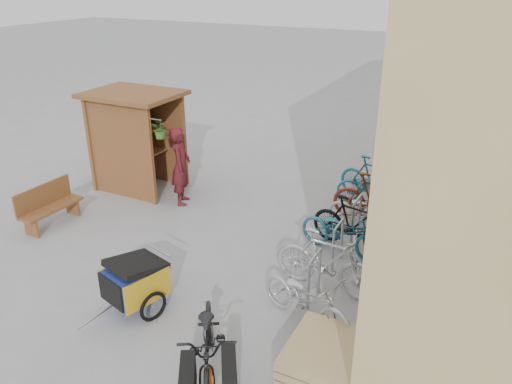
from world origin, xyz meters
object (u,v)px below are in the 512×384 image
at_px(pallet_stack, 326,358).
at_px(bike_4, 368,212).
at_px(kiosk, 133,127).
at_px(bench, 48,205).
at_px(bike_7, 374,180).
at_px(bike_2, 343,232).
at_px(bike_6, 372,187).
at_px(cargo_bike, 209,348).
at_px(bike_1, 327,262).
at_px(child_trailer, 135,280).
at_px(bike_3, 354,224).
at_px(bike_0, 307,299).
at_px(person_kiosk, 181,166).
at_px(shopping_carts, 429,151).
at_px(bike_5, 376,199).

height_order(pallet_stack, bike_4, bike_4).
distance_m(kiosk, bench, 2.69).
xyz_separation_m(kiosk, bike_7, (5.44, 1.83, -1.02)).
xyz_separation_m(bike_2, bike_6, (-0.07, 2.48, -0.04)).
bearing_deg(cargo_bike, bench, 125.84).
height_order(kiosk, cargo_bike, kiosk).
bearing_deg(kiosk, bike_1, -20.38).
bearing_deg(cargo_bike, bike_2, 50.65).
relative_size(child_trailer, bike_3, 0.90).
distance_m(bench, bike_0, 6.11).
xyz_separation_m(person_kiosk, bike_7, (3.93, 2.09, -0.38)).
bearing_deg(child_trailer, bench, 173.17).
distance_m(bike_0, bike_4, 3.31).
distance_m(shopping_carts, bike_4, 4.08).
xyz_separation_m(kiosk, child_trailer, (3.11, -3.90, -1.04)).
bearing_deg(bike_0, bike_2, 23.13).
distance_m(bench, bike_7, 7.23).
distance_m(pallet_stack, bike_6, 5.60).
height_order(shopping_carts, bike_3, bike_3).
relative_size(child_trailer, person_kiosk, 0.88).
relative_size(cargo_bike, bike_5, 1.13).
bearing_deg(cargo_bike, bike_7, 54.65).
distance_m(pallet_stack, cargo_bike, 1.58).
distance_m(bike_1, bike_7, 3.94).
distance_m(bike_3, bike_6, 2.24).
xyz_separation_m(child_trailer, bike_6, (2.34, 5.57, -0.09)).
xyz_separation_m(bench, cargo_bike, (5.36, -2.28, 0.07)).
xyz_separation_m(bike_4, bike_6, (-0.29, 1.42, -0.03)).
distance_m(kiosk, person_kiosk, 1.66).
bearing_deg(bike_7, bench, 140.04).
distance_m(kiosk, bike_0, 6.55).
bearing_deg(cargo_bike, person_kiosk, 96.71).
relative_size(shopping_carts, cargo_bike, 0.76).
bearing_deg(person_kiosk, bench, 113.79).
xyz_separation_m(bike_0, bike_6, (-0.23, 4.73, -0.02)).
height_order(child_trailer, bike_6, child_trailer).
bearing_deg(person_kiosk, bike_0, -148.84).
xyz_separation_m(cargo_bike, bike_3, (0.70, 4.14, 0.02)).
distance_m(cargo_bike, bike_5, 5.50).
relative_size(bike_2, bike_7, 1.00).
relative_size(bike_2, bike_5, 0.97).
xyz_separation_m(kiosk, person_kiosk, (1.51, -0.26, -0.64)).
height_order(bike_3, bike_5, bike_5).
height_order(cargo_bike, bike_3, bike_3).
bearing_deg(kiosk, child_trailer, -51.42).
bearing_deg(bike_6, child_trailer, 145.06).
distance_m(pallet_stack, bike_3, 3.38).
height_order(kiosk, child_trailer, kiosk).
bearing_deg(pallet_stack, bench, 167.78).
xyz_separation_m(kiosk, bike_3, (5.66, -0.56, -1.02)).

